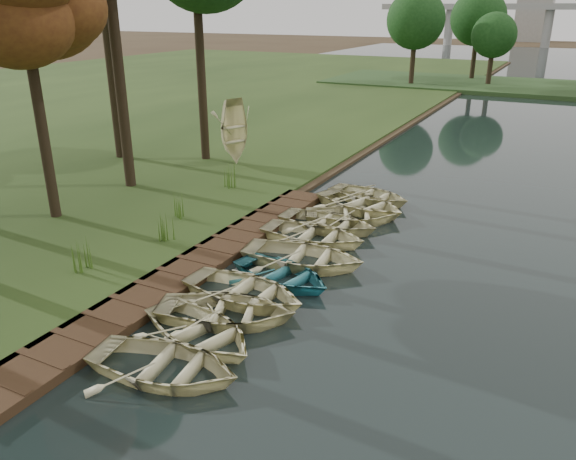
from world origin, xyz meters
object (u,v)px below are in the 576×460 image
at_px(rowboat_0, 164,362).
at_px(rowboat_1, 200,328).
at_px(rowboat_2, 226,308).
at_px(boardwalk, 198,265).
at_px(stored_rowboat, 235,157).

relative_size(rowboat_0, rowboat_1, 1.02).
bearing_deg(rowboat_0, rowboat_2, -6.23).
xyz_separation_m(boardwalk, stored_rowboat, (-5.26, 10.61, 0.49)).
xyz_separation_m(boardwalk, rowboat_1, (2.53, -3.42, 0.26)).
distance_m(rowboat_0, rowboat_2, 2.65).
xyz_separation_m(rowboat_0, stored_rowboat, (-7.92, 15.58, 0.22)).
bearing_deg(rowboat_2, rowboat_0, 162.28).
bearing_deg(rowboat_2, stored_rowboat, 12.07).
xyz_separation_m(rowboat_1, stored_rowboat, (-7.78, 14.03, 0.23)).
height_order(boardwalk, rowboat_2, rowboat_2).
distance_m(rowboat_1, rowboat_2, 1.09).
distance_m(rowboat_2, stored_rowboat, 15.13).
relative_size(boardwalk, rowboat_2, 4.35).
bearing_deg(stored_rowboat, boardwalk, -132.52).
bearing_deg(rowboat_1, rowboat_2, 13.90).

